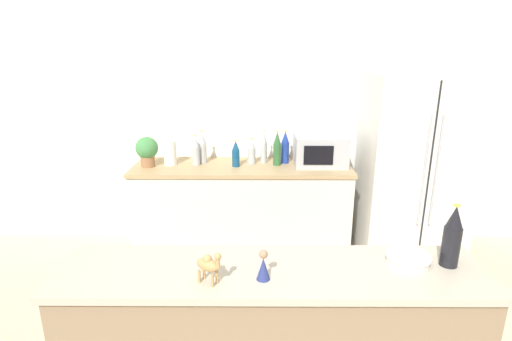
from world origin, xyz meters
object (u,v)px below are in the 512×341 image
paper_towel_roll (170,153)px  back_bottle_0 (196,151)px  wise_man_figurine_blue (263,267)px  refrigerator (413,169)px  back_bottle_4 (236,154)px  microwave (320,150)px  back_bottle_2 (202,148)px  back_bottle_1 (277,149)px  potted_plant (147,150)px  wine_bottle (452,237)px  camel_figurine (209,264)px  fruit_bowl (408,258)px  back_bottle_3 (252,152)px  back_bottle_6 (285,147)px  back_bottle_5 (264,147)px

paper_towel_roll → back_bottle_0: (0.24, -0.00, 0.02)m
wise_man_figurine_blue → refrigerator: bearing=53.9°
paper_towel_roll → back_bottle_4: bearing=-5.0°
microwave → paper_towel_roll: bearing=-179.8°
back_bottle_4 → back_bottle_0: bearing=172.2°
back_bottle_2 → back_bottle_1: bearing=-5.8°
refrigerator → back_bottle_1: refrigerator is taller
refrigerator → wise_man_figurine_blue: 2.40m
potted_plant → wine_bottle: wine_bottle is taller
microwave → back_bottle_0: (-1.17, -0.01, -0.00)m
back_bottle_4 → camel_figurine: 1.99m
back_bottle_1 → fruit_bowl: back_bottle_1 is taller
back_bottle_0 → back_bottle_3: bearing=4.8°
microwave → back_bottle_4: 0.79m
back_bottle_0 → back_bottle_6: back_bottle_6 is taller
potted_plant → back_bottle_0: (0.44, 0.06, -0.02)m
paper_towel_roll → back_bottle_5: back_bottle_5 is taller
potted_plant → camel_figurine: 2.14m
wise_man_figurine_blue → camel_figurine: bearing=-172.5°
back_bottle_3 → refrigerator: bearing=-4.6°
refrigerator → microwave: size_ratio=3.60×
refrigerator → back_bottle_0: (-2.02, 0.08, 0.15)m
fruit_bowl → back_bottle_5: bearing=109.5°
back_bottle_0 → back_bottle_5: (0.64, 0.07, 0.02)m
back_bottle_2 → microwave: bearing=-3.2°
back_bottle_2 → camel_figurine: bearing=-81.6°
wise_man_figurine_blue → back_bottle_5: bearing=89.2°
potted_plant → camel_figurine: potted_plant is taller
paper_towel_roll → microwave: microwave is taller
back_bottle_3 → back_bottle_2: bearing=176.9°
refrigerator → back_bottle_0: bearing=177.8°
back_bottle_2 → wine_bottle: size_ratio=0.99×
back_bottle_4 → back_bottle_5: (0.26, 0.13, 0.03)m
camel_figurine → back_bottle_5: bearing=82.6°
microwave → back_bottle_5: size_ratio=1.50×
wine_bottle → wise_man_figurine_blue: wine_bottle is taller
microwave → back_bottle_4: (-0.79, -0.06, -0.02)m
potted_plant → camel_figurine: size_ratio=1.69×
microwave → fruit_bowl: (0.16, -1.87, -0.07)m
back_bottle_4 → back_bottle_6: size_ratio=0.79×
paper_towel_roll → back_bottle_4: 0.62m
back_bottle_3 → back_bottle_4: size_ratio=0.99×
microwave → camel_figurine: size_ratio=2.91×
fruit_bowl → wise_man_figurine_blue: 0.73m
refrigerator → back_bottle_4: refrigerator is taller
back_bottle_1 → back_bottle_4: back_bottle_1 is taller
back_bottle_0 → refrigerator: bearing=-2.2°
wine_bottle → wise_man_figurine_blue: bearing=-171.8°
refrigerator → fruit_bowl: size_ratio=7.83×
camel_figurine → back_bottle_3: bearing=85.6°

